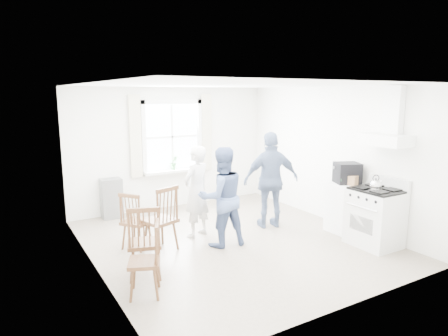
{
  "coord_description": "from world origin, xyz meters",
  "views": [
    {
      "loc": [
        -3.4,
        -5.47,
        2.46
      ],
      "look_at": [
        -0.04,
        0.2,
        1.23
      ],
      "focal_mm": 32.0,
      "sensor_mm": 36.0,
      "label": 1
    }
  ],
  "objects_px": {
    "person_left": "(196,191)",
    "person_right": "(271,180)",
    "stereo_stack": "(347,173)",
    "windsor_chair_a": "(165,212)",
    "person_mid": "(222,197)",
    "gas_stove": "(375,217)",
    "low_cabinet": "(345,208)",
    "windsor_chair_c": "(152,251)",
    "windsor_chair_b": "(144,235)"
  },
  "relations": [
    {
      "from": "stereo_stack",
      "to": "windsor_chair_c",
      "type": "height_order",
      "value": "stereo_stack"
    },
    {
      "from": "windsor_chair_c",
      "to": "person_right",
      "type": "bearing_deg",
      "value": 25.28
    },
    {
      "from": "stereo_stack",
      "to": "person_right",
      "type": "xyz_separation_m",
      "value": [
        -0.99,
        0.91,
        -0.19
      ]
    },
    {
      "from": "windsor_chair_c",
      "to": "person_mid",
      "type": "bearing_deg",
      "value": 32.27
    },
    {
      "from": "gas_stove",
      "to": "stereo_stack",
      "type": "xyz_separation_m",
      "value": [
        0.09,
        0.72,
        0.6
      ]
    },
    {
      "from": "stereo_stack",
      "to": "windsor_chair_c",
      "type": "bearing_deg",
      "value": -173.62
    },
    {
      "from": "low_cabinet",
      "to": "person_right",
      "type": "bearing_deg",
      "value": 136.2
    },
    {
      "from": "low_cabinet",
      "to": "person_mid",
      "type": "distance_m",
      "value": 2.33
    },
    {
      "from": "gas_stove",
      "to": "person_mid",
      "type": "bearing_deg",
      "value": 149.29
    },
    {
      "from": "windsor_chair_c",
      "to": "person_right",
      "type": "xyz_separation_m",
      "value": [
        2.82,
        1.33,
        0.32
      ]
    },
    {
      "from": "windsor_chair_b",
      "to": "windsor_chair_c",
      "type": "bearing_deg",
      "value": -96.47
    },
    {
      "from": "person_left",
      "to": "person_right",
      "type": "xyz_separation_m",
      "value": [
        1.41,
        -0.26,
        0.09
      ]
    },
    {
      "from": "windsor_chair_a",
      "to": "person_mid",
      "type": "distance_m",
      "value": 0.95
    },
    {
      "from": "windsor_chair_c",
      "to": "gas_stove",
      "type": "bearing_deg",
      "value": -4.5
    },
    {
      "from": "person_left",
      "to": "person_mid",
      "type": "distance_m",
      "value": 0.63
    },
    {
      "from": "windsor_chair_c",
      "to": "person_mid",
      "type": "height_order",
      "value": "person_mid"
    },
    {
      "from": "gas_stove",
      "to": "windsor_chair_a",
      "type": "bearing_deg",
      "value": 154.22
    },
    {
      "from": "stereo_stack",
      "to": "person_right",
      "type": "bearing_deg",
      "value": 137.4
    },
    {
      "from": "low_cabinet",
      "to": "person_left",
      "type": "xyz_separation_m",
      "value": [
        -2.38,
        1.19,
        0.35
      ]
    },
    {
      "from": "person_left",
      "to": "low_cabinet",
      "type": "bearing_deg",
      "value": 131.12
    },
    {
      "from": "stereo_stack",
      "to": "person_left",
      "type": "xyz_separation_m",
      "value": [
        -2.4,
        1.17,
        -0.28
      ]
    },
    {
      "from": "windsor_chair_a",
      "to": "windsor_chair_b",
      "type": "height_order",
      "value": "windsor_chair_a"
    },
    {
      "from": "windsor_chair_c",
      "to": "person_mid",
      "type": "distance_m",
      "value": 1.87
    },
    {
      "from": "low_cabinet",
      "to": "windsor_chair_b",
      "type": "relative_size",
      "value": 0.87
    },
    {
      "from": "stereo_stack",
      "to": "windsor_chair_a",
      "type": "distance_m",
      "value": 3.28
    },
    {
      "from": "windsor_chair_a",
      "to": "person_right",
      "type": "relative_size",
      "value": 0.6
    },
    {
      "from": "person_right",
      "to": "windsor_chair_c",
      "type": "bearing_deg",
      "value": 42.2
    },
    {
      "from": "person_left",
      "to": "person_mid",
      "type": "bearing_deg",
      "value": 81.84
    },
    {
      "from": "low_cabinet",
      "to": "windsor_chair_c",
      "type": "xyz_separation_m",
      "value": [
        -3.79,
        -0.41,
        0.12
      ]
    },
    {
      "from": "stereo_stack",
      "to": "windsor_chair_a",
      "type": "relative_size",
      "value": 0.49
    },
    {
      "from": "person_right",
      "to": "low_cabinet",
      "type": "bearing_deg",
      "value": 153.12
    },
    {
      "from": "stereo_stack",
      "to": "windsor_chair_c",
      "type": "relative_size",
      "value": 0.55
    },
    {
      "from": "windsor_chair_b",
      "to": "low_cabinet",
      "type": "bearing_deg",
      "value": -0.23
    },
    {
      "from": "gas_stove",
      "to": "windsor_chair_c",
      "type": "height_order",
      "value": "gas_stove"
    },
    {
      "from": "person_mid",
      "to": "person_right",
      "type": "distance_m",
      "value": 1.31
    },
    {
      "from": "stereo_stack",
      "to": "windsor_chair_c",
      "type": "distance_m",
      "value": 3.87
    },
    {
      "from": "windsor_chair_c",
      "to": "person_mid",
      "type": "xyz_separation_m",
      "value": [
        1.56,
        0.99,
        0.25
      ]
    },
    {
      "from": "gas_stove",
      "to": "low_cabinet",
      "type": "distance_m",
      "value": 0.7
    },
    {
      "from": "gas_stove",
      "to": "low_cabinet",
      "type": "relative_size",
      "value": 1.24
    },
    {
      "from": "low_cabinet",
      "to": "person_right",
      "type": "distance_m",
      "value": 1.41
    },
    {
      "from": "stereo_stack",
      "to": "windsor_chair_a",
      "type": "height_order",
      "value": "stereo_stack"
    },
    {
      "from": "stereo_stack",
      "to": "windsor_chair_b",
      "type": "distance_m",
      "value": 3.79
    },
    {
      "from": "windsor_chair_b",
      "to": "person_mid",
      "type": "height_order",
      "value": "person_mid"
    },
    {
      "from": "windsor_chair_c",
      "to": "windsor_chair_a",
      "type": "bearing_deg",
      "value": 61.22
    },
    {
      "from": "person_right",
      "to": "gas_stove",
      "type": "bearing_deg",
      "value": 135.77
    },
    {
      "from": "low_cabinet",
      "to": "windsor_chair_b",
      "type": "xyz_separation_m",
      "value": [
        -3.74,
        0.01,
        0.18
      ]
    },
    {
      "from": "low_cabinet",
      "to": "person_left",
      "type": "bearing_deg",
      "value": 153.45
    },
    {
      "from": "gas_stove",
      "to": "stereo_stack",
      "type": "relative_size",
      "value": 2.16
    },
    {
      "from": "windsor_chair_a",
      "to": "gas_stove",
      "type": "bearing_deg",
      "value": -25.78
    },
    {
      "from": "windsor_chair_b",
      "to": "windsor_chair_c",
      "type": "height_order",
      "value": "windsor_chair_b"
    }
  ]
}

